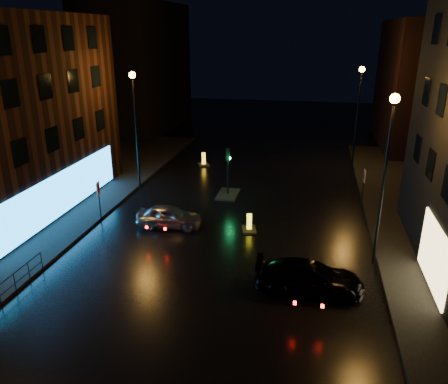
{
  "coord_description": "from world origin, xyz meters",
  "views": [
    {
      "loc": [
        4.36,
        -14.41,
        10.91
      ],
      "look_at": [
        -0.07,
        7.13,
        2.8
      ],
      "focal_mm": 35.0,
      "sensor_mm": 36.0,
      "label": 1
    }
  ],
  "objects_px": {
    "road_sign_left": "(98,192)",
    "traffic_signal": "(228,188)",
    "dark_sedan": "(309,277)",
    "road_sign_right": "(364,179)",
    "bollard_near": "(249,227)",
    "silver_hatchback": "(169,216)",
    "bollard_far": "(204,162)"
  },
  "relations": [
    {
      "from": "road_sign_left",
      "to": "traffic_signal",
      "type": "bearing_deg",
      "value": 28.35
    },
    {
      "from": "dark_sedan",
      "to": "road_sign_right",
      "type": "relative_size",
      "value": 1.93
    },
    {
      "from": "dark_sedan",
      "to": "bollard_near",
      "type": "xyz_separation_m",
      "value": [
        -3.55,
        5.72,
        -0.47
      ]
    },
    {
      "from": "silver_hatchback",
      "to": "bollard_far",
      "type": "xyz_separation_m",
      "value": [
        -1.11,
        12.72,
        -0.41
      ]
    },
    {
      "from": "dark_sedan",
      "to": "road_sign_left",
      "type": "bearing_deg",
      "value": 64.76
    },
    {
      "from": "traffic_signal",
      "to": "dark_sedan",
      "type": "bearing_deg",
      "value": -62.25
    },
    {
      "from": "bollard_far",
      "to": "road_sign_right",
      "type": "distance_m",
      "value": 14.44
    },
    {
      "from": "bollard_far",
      "to": "road_sign_left",
      "type": "height_order",
      "value": "road_sign_left"
    },
    {
      "from": "dark_sedan",
      "to": "traffic_signal",
      "type": "bearing_deg",
      "value": 24.82
    },
    {
      "from": "traffic_signal",
      "to": "silver_hatchback",
      "type": "height_order",
      "value": "traffic_signal"
    },
    {
      "from": "dark_sedan",
      "to": "bollard_far",
      "type": "xyz_separation_m",
      "value": [
        -9.38,
        18.03,
        -0.45
      ]
    },
    {
      "from": "silver_hatchback",
      "to": "road_sign_right",
      "type": "height_order",
      "value": "road_sign_right"
    },
    {
      "from": "bollard_far",
      "to": "road_sign_left",
      "type": "relative_size",
      "value": 0.59
    },
    {
      "from": "dark_sedan",
      "to": "bollard_near",
      "type": "height_order",
      "value": "dark_sedan"
    },
    {
      "from": "dark_sedan",
      "to": "road_sign_right",
      "type": "bearing_deg",
      "value": -19.01
    },
    {
      "from": "road_sign_right",
      "to": "bollard_near",
      "type": "bearing_deg",
      "value": 37.32
    },
    {
      "from": "road_sign_right",
      "to": "road_sign_left",
      "type": "bearing_deg",
      "value": 19.31
    },
    {
      "from": "traffic_signal",
      "to": "road_sign_right",
      "type": "height_order",
      "value": "traffic_signal"
    },
    {
      "from": "bollard_far",
      "to": "dark_sedan",
      "type": "bearing_deg",
      "value": -87.47
    },
    {
      "from": "traffic_signal",
      "to": "road_sign_right",
      "type": "xyz_separation_m",
      "value": [
        9.1,
        -0.04,
        1.34
      ]
    },
    {
      "from": "traffic_signal",
      "to": "dark_sedan",
      "type": "height_order",
      "value": "traffic_signal"
    },
    {
      "from": "bollard_far",
      "to": "road_sign_left",
      "type": "xyz_separation_m",
      "value": [
        -3.21,
        -12.87,
        1.65
      ]
    },
    {
      "from": "bollard_far",
      "to": "road_sign_left",
      "type": "bearing_deg",
      "value": -128.93
    },
    {
      "from": "bollard_near",
      "to": "dark_sedan",
      "type": "bearing_deg",
      "value": -72.81
    },
    {
      "from": "traffic_signal",
      "to": "road_sign_right",
      "type": "relative_size",
      "value": 1.4
    },
    {
      "from": "traffic_signal",
      "to": "road_sign_right",
      "type": "distance_m",
      "value": 9.19
    },
    {
      "from": "traffic_signal",
      "to": "silver_hatchback",
      "type": "relative_size",
      "value": 0.91
    },
    {
      "from": "silver_hatchback",
      "to": "road_sign_right",
      "type": "relative_size",
      "value": 1.55
    },
    {
      "from": "traffic_signal",
      "to": "road_sign_left",
      "type": "relative_size",
      "value": 1.37
    },
    {
      "from": "silver_hatchback",
      "to": "road_sign_right",
      "type": "distance_m",
      "value": 12.92
    },
    {
      "from": "dark_sedan",
      "to": "bollard_near",
      "type": "relative_size",
      "value": 3.57
    },
    {
      "from": "bollard_near",
      "to": "bollard_far",
      "type": "distance_m",
      "value": 13.62
    }
  ]
}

